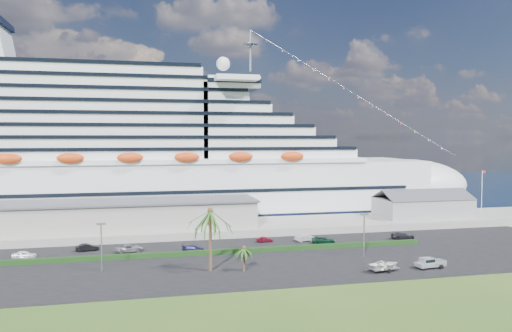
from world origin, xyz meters
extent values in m
plane|color=#33551C|center=(0.00, 0.00, 0.00)|extent=(420.00, 420.00, 0.00)
cube|color=black|center=(0.00, 11.00, 0.06)|extent=(140.00, 38.00, 0.12)
cube|color=gray|center=(0.00, 40.00, 0.90)|extent=(240.00, 20.00, 1.80)
cube|color=#0B1D33|center=(0.00, 130.00, 0.01)|extent=(420.00, 160.00, 0.02)
cube|color=silver|center=(-20.00, 64.00, 8.00)|extent=(160.00, 30.00, 16.00)
ellipsoid|color=silver|center=(60.00, 64.00, 8.00)|extent=(40.00, 30.00, 16.00)
cube|color=black|center=(-20.00, 64.00, 1.20)|extent=(164.00, 30.60, 2.40)
cube|color=silver|center=(-32.00, 64.00, 29.60)|extent=(128.00, 26.00, 24.80)
cube|color=silver|center=(2.80, 64.00, 37.40)|extent=(14.00, 38.00, 3.20)
cylinder|color=gray|center=(10.00, 64.00, 48.00)|extent=(0.70, 0.70, 12.00)
ellipsoid|color=red|center=(-24.00, 48.20, 17.80)|extent=(90.00, 2.40, 2.60)
ellipsoid|color=red|center=(-24.00, 79.80, 17.80)|extent=(90.00, 2.40, 2.60)
cube|color=black|center=(-20.00, 64.00, 8.80)|extent=(144.00, 30.40, 0.90)
cube|color=gray|center=(-25.00, 40.00, 4.80)|extent=(60.00, 14.00, 6.00)
cube|color=#4C4C54|center=(-25.00, 40.00, 7.90)|extent=(61.00, 15.00, 0.40)
cube|color=gray|center=(52.00, 40.00, 4.20)|extent=(24.00, 12.00, 4.80)
cube|color=#4C4C54|center=(52.00, 37.00, 7.80)|extent=(24.00, 6.31, 2.74)
cube|color=#4C4C54|center=(52.00, 43.00, 7.80)|extent=(24.00, 6.31, 2.74)
cylinder|color=silver|center=(70.00, 40.00, 7.80)|extent=(0.16, 0.16, 12.00)
cube|color=red|center=(70.50, 40.00, 13.40)|extent=(1.00, 0.04, 0.70)
cube|color=black|center=(-8.00, 16.00, 0.57)|extent=(88.00, 1.10, 0.90)
cylinder|color=gray|center=(-28.00, 8.00, 4.12)|extent=(0.24, 0.24, 8.00)
cube|color=gray|center=(-28.00, 8.00, 8.22)|extent=(1.60, 0.35, 0.35)
cylinder|color=gray|center=(20.00, 8.00, 4.12)|extent=(0.24, 0.24, 8.00)
cube|color=gray|center=(20.00, 8.00, 8.22)|extent=(1.60, 0.35, 0.35)
cylinder|color=#47301E|center=(-10.00, 4.00, 5.25)|extent=(0.54, 0.54, 10.50)
sphere|color=#47301E|center=(-10.00, 4.00, 10.50)|extent=(0.98, 0.98, 0.98)
cylinder|color=#47301E|center=(-4.50, 2.50, 2.10)|extent=(0.35, 0.35, 4.20)
sphere|color=#47301E|center=(-4.50, 2.50, 4.20)|extent=(0.73, 0.73, 0.73)
imported|color=white|center=(-42.88, 20.51, 0.85)|extent=(4.48, 2.28, 1.46)
imported|color=black|center=(-32.02, 24.43, 0.86)|extent=(4.69, 2.31, 1.48)
imported|color=gray|center=(-23.76, 21.83, 0.85)|extent=(5.62, 3.44, 1.46)
imported|color=#14123F|center=(-11.42, 19.12, 0.77)|extent=(4.79, 3.00, 1.29)
imported|color=maroon|center=(4.65, 24.94, 0.74)|extent=(3.66, 1.59, 1.23)
imported|color=#BBBDC3|center=(13.45, 23.77, 0.87)|extent=(4.81, 2.62, 1.50)
imported|color=#0D3722|center=(16.67, 20.83, 0.83)|extent=(5.52, 3.55, 1.42)
imported|color=#232228|center=(35.59, 21.16, 0.89)|extent=(5.55, 2.91, 1.54)
cylinder|color=black|center=(25.63, -3.67, 0.50)|extent=(0.79, 0.35, 0.77)
cylinder|color=black|center=(25.63, -1.84, 0.50)|extent=(0.79, 0.35, 0.77)
cylinder|color=black|center=(28.99, -3.67, 0.50)|extent=(0.79, 0.35, 0.77)
cylinder|color=black|center=(28.99, -1.84, 0.50)|extent=(0.79, 0.35, 0.77)
cube|color=silver|center=(27.46, -2.75, 0.84)|extent=(5.37, 2.48, 0.67)
cube|color=silver|center=(28.85, -2.75, 1.23)|extent=(2.50, 2.12, 0.53)
cube|color=silver|center=(26.78, -2.75, 1.51)|extent=(2.30, 2.05, 0.91)
cube|color=black|center=(26.78, -2.75, 1.61)|extent=(2.12, 2.08, 0.53)
cube|color=silver|center=(25.24, -2.75, 1.03)|extent=(1.06, 1.91, 0.34)
cube|color=gray|center=(18.57, -3.05, 0.72)|extent=(5.27, 2.62, 0.13)
cylinder|color=gray|center=(16.27, -3.05, 0.72)|extent=(2.39, 0.46, 0.09)
cylinder|color=black|center=(19.01, -4.04, 0.47)|extent=(0.73, 0.35, 0.70)
cylinder|color=black|center=(19.01, -2.07, 0.47)|extent=(0.73, 0.35, 0.70)
imported|color=white|center=(18.57, -3.05, 1.36)|extent=(6.10, 4.78, 1.15)
camera|label=1|loc=(-21.13, -79.11, 22.75)|focal=35.00mm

